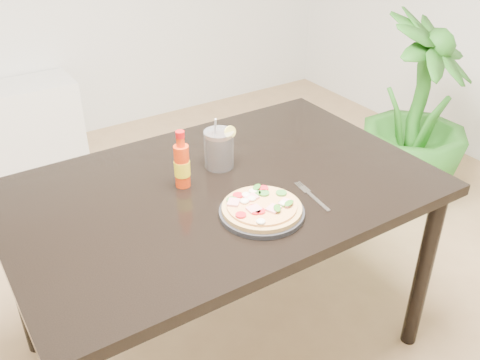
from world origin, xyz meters
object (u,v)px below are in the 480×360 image
dining_table (221,206)px  hot_sauce_bottle (182,165)px  cola_cup (219,150)px  houseplant (418,113)px  pizza (261,207)px  plate (262,212)px  fork (311,195)px

dining_table → hot_sauce_bottle: size_ratio=7.07×
cola_cup → dining_table: bearing=-119.5°
houseplant → dining_table: bearing=-165.1°
pizza → plate: bearing=-81.4°
dining_table → houseplant: size_ratio=1.36×
cola_cup → houseplant: 1.45m
dining_table → hot_sauce_bottle: hot_sauce_bottle is taller
dining_table → houseplant: houseplant is taller
cola_cup → fork: (0.15, -0.33, -0.06)m
dining_table → houseplant: bearing=14.9°
dining_table → fork: fork is taller
fork → houseplant: houseplant is taller
fork → cola_cup: bearing=120.7°
dining_table → plate: size_ratio=5.38×
dining_table → plate: (0.02, -0.22, 0.09)m
hot_sauce_bottle → cola_cup: (0.17, 0.05, -0.01)m
pizza → fork: size_ratio=1.29×
dining_table → pizza: 0.24m
dining_table → plate: 0.24m
cola_cup → fork: size_ratio=1.02×
dining_table → cola_cup: bearing=60.5°
pizza → hot_sauce_bottle: hot_sauce_bottle is taller
pizza → hot_sauce_bottle: 0.31m
dining_table → pizza: size_ratio=5.76×
pizza → fork: (0.19, -0.00, -0.03)m
dining_table → hot_sauce_bottle: bearing=147.9°
dining_table → fork: size_ratio=7.42×
pizza → fork: bearing=-0.9°
plate → fork: bearing=-0.3°
cola_cup → fork: 0.37m
plate → cola_cup: bearing=81.9°
plate → pizza: 0.02m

